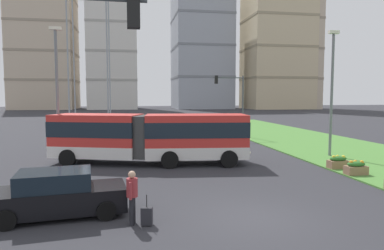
{
  "coord_description": "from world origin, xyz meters",
  "views": [
    {
      "loc": [
        -4.08,
        -10.8,
        4.12
      ],
      "look_at": [
        -0.07,
        11.53,
        2.2
      ],
      "focal_mm": 32.27,
      "sensor_mm": 36.0,
      "label": 1
    }
  ],
  "objects_px": {
    "rolling_suitcase": "(147,216)",
    "pedestrian_crossing": "(132,194)",
    "apartment_tower_eastcentre": "(277,35)",
    "apartment_tower_east": "(280,53)",
    "traffic_light_far_right": "(234,96)",
    "apartment_tower_centre": "(201,49)",
    "flower_planter_1": "(356,168)",
    "traffic_light_near_left": "(23,84)",
    "streetlight_median": "(332,88)",
    "apartment_tower_west": "(44,41)",
    "apartment_tower_westcentre": "(113,41)",
    "flower_planter_2": "(338,162)",
    "car_black_sedan": "(58,195)",
    "streetlight_left": "(57,88)",
    "articulated_bus": "(150,137)",
    "car_navy_sedan": "(106,137)"
  },
  "relations": [
    {
      "from": "pedestrian_crossing",
      "to": "streetlight_median",
      "type": "relative_size",
      "value": 0.21
    },
    {
      "from": "articulated_bus",
      "to": "streetlight_median",
      "type": "relative_size",
      "value": 1.43
    },
    {
      "from": "articulated_bus",
      "to": "flower_planter_1",
      "type": "distance_m",
      "value": 11.57
    },
    {
      "from": "rolling_suitcase",
      "to": "apartment_tower_west",
      "type": "xyz_separation_m",
      "value": [
        -26.39,
        104.34,
        20.83
      ]
    },
    {
      "from": "rolling_suitcase",
      "to": "flower_planter_2",
      "type": "xyz_separation_m",
      "value": [
        10.94,
        6.52,
        0.11
      ]
    },
    {
      "from": "car_navy_sedan",
      "to": "flower_planter_2",
      "type": "xyz_separation_m",
      "value": [
        13.38,
        -11.71,
        -0.33
      ]
    },
    {
      "from": "car_navy_sedan",
      "to": "apartment_tower_east",
      "type": "height_order",
      "value": "apartment_tower_east"
    },
    {
      "from": "apartment_tower_centre",
      "to": "apartment_tower_east",
      "type": "xyz_separation_m",
      "value": [
        25.07,
        -5.84,
        -1.17
      ]
    },
    {
      "from": "pedestrian_crossing",
      "to": "traffic_light_near_left",
      "type": "distance_m",
      "value": 5.14
    },
    {
      "from": "car_black_sedan",
      "to": "apartment_tower_east",
      "type": "relative_size",
      "value": 0.13
    },
    {
      "from": "car_navy_sedan",
      "to": "streetlight_median",
      "type": "xyz_separation_m",
      "value": [
        15.28,
        -7.85,
        3.89
      ]
    },
    {
      "from": "apartment_tower_westcentre",
      "to": "apartment_tower_east",
      "type": "xyz_separation_m",
      "value": [
        53.42,
        -6.22,
        -3.09
      ]
    },
    {
      "from": "apartment_tower_west",
      "to": "car_black_sedan",
      "type": "bearing_deg",
      "value": -77.16
    },
    {
      "from": "car_navy_sedan",
      "to": "traffic_light_near_left",
      "type": "xyz_separation_m",
      "value": [
        -0.24,
        -21.21,
        3.62
      ]
    },
    {
      "from": "traffic_light_near_left",
      "to": "streetlight_median",
      "type": "relative_size",
      "value": 0.76
    },
    {
      "from": "apartment_tower_west",
      "to": "apartment_tower_westcentre",
      "type": "xyz_separation_m",
      "value": [
        20.8,
        -2.27,
        0.08
      ]
    },
    {
      "from": "flower_planter_1",
      "to": "apartment_tower_westcentre",
      "type": "distance_m",
      "value": 100.68
    },
    {
      "from": "apartment_tower_westcentre",
      "to": "rolling_suitcase",
      "type": "bearing_deg",
      "value": -86.86
    },
    {
      "from": "streetlight_median",
      "to": "apartment_tower_west",
      "type": "height_order",
      "value": "apartment_tower_west"
    },
    {
      "from": "streetlight_median",
      "to": "apartment_tower_east",
      "type": "bearing_deg",
      "value": 67.74
    },
    {
      "from": "streetlight_median",
      "to": "flower_planter_1",
      "type": "bearing_deg",
      "value": -109.29
    },
    {
      "from": "car_black_sedan",
      "to": "streetlight_median",
      "type": "distance_m",
      "value": 18.57
    },
    {
      "from": "traffic_light_far_right",
      "to": "pedestrian_crossing",
      "type": "bearing_deg",
      "value": -114.7
    },
    {
      "from": "rolling_suitcase",
      "to": "apartment_tower_eastcentre",
      "type": "relative_size",
      "value": 0.02
    },
    {
      "from": "apartment_tower_eastcentre",
      "to": "car_black_sedan",
      "type": "bearing_deg",
      "value": -117.78
    },
    {
      "from": "apartment_tower_centre",
      "to": "flower_planter_1",
      "type": "bearing_deg",
      "value": -96.96
    },
    {
      "from": "streetlight_left",
      "to": "pedestrian_crossing",
      "type": "bearing_deg",
      "value": -68.96
    },
    {
      "from": "flower_planter_1",
      "to": "apartment_tower_centre",
      "type": "bearing_deg",
      "value": 83.04
    },
    {
      "from": "car_black_sedan",
      "to": "car_navy_sedan",
      "type": "xyz_separation_m",
      "value": [
        0.5,
        16.83,
        0.0
      ]
    },
    {
      "from": "rolling_suitcase",
      "to": "pedestrian_crossing",
      "type": "bearing_deg",
      "value": 156.04
    },
    {
      "from": "pedestrian_crossing",
      "to": "flower_planter_2",
      "type": "bearing_deg",
      "value": 29.0
    },
    {
      "from": "apartment_tower_centre",
      "to": "traffic_light_near_left",
      "type": "bearing_deg",
      "value": -103.66
    },
    {
      "from": "rolling_suitcase",
      "to": "apartment_tower_east",
      "type": "height_order",
      "value": "apartment_tower_east"
    },
    {
      "from": "apartment_tower_west",
      "to": "apartment_tower_westcentre",
      "type": "height_order",
      "value": "apartment_tower_westcentre"
    },
    {
      "from": "articulated_bus",
      "to": "streetlight_left",
      "type": "height_order",
      "value": "streetlight_left"
    },
    {
      "from": "flower_planter_2",
      "to": "apartment_tower_east",
      "type": "bearing_deg",
      "value": 67.57
    },
    {
      "from": "articulated_bus",
      "to": "apartment_tower_east",
      "type": "distance_m",
      "value": 99.21
    },
    {
      "from": "flower_planter_2",
      "to": "apartment_tower_west",
      "type": "bearing_deg",
      "value": 110.89
    },
    {
      "from": "rolling_suitcase",
      "to": "flower_planter_2",
      "type": "relative_size",
      "value": 0.88
    },
    {
      "from": "apartment_tower_westcentre",
      "to": "apartment_tower_east",
      "type": "distance_m",
      "value": 53.87
    },
    {
      "from": "apartment_tower_east",
      "to": "apartment_tower_eastcentre",
      "type": "bearing_deg",
      "value": -136.27
    },
    {
      "from": "articulated_bus",
      "to": "car_navy_sedan",
      "type": "relative_size",
      "value": 2.7
    },
    {
      "from": "flower_planter_2",
      "to": "traffic_light_far_right",
      "type": "xyz_separation_m",
      "value": [
        -1.36,
        15.5,
        3.71
      ]
    },
    {
      "from": "car_black_sedan",
      "to": "streetlight_left",
      "type": "distance_m",
      "value": 11.21
    },
    {
      "from": "traffic_light_near_left",
      "to": "streetlight_left",
      "type": "xyz_separation_m",
      "value": [
        -2.22,
        14.73,
        0.23
      ]
    },
    {
      "from": "flower_planter_1",
      "to": "streetlight_median",
      "type": "relative_size",
      "value": 0.13
    },
    {
      "from": "apartment_tower_east",
      "to": "flower_planter_2",
      "type": "bearing_deg",
      "value": -112.43
    },
    {
      "from": "apartment_tower_eastcentre",
      "to": "apartment_tower_east",
      "type": "relative_size",
      "value": 1.28
    },
    {
      "from": "flower_planter_1",
      "to": "streetlight_left",
      "type": "bearing_deg",
      "value": 156.79
    },
    {
      "from": "articulated_bus",
      "to": "traffic_light_far_right",
      "type": "relative_size",
      "value": 1.97
    }
  ]
}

